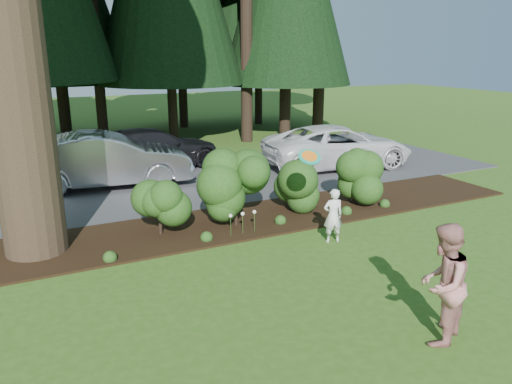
{
  "coord_description": "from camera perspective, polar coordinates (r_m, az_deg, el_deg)",
  "views": [
    {
      "loc": [
        -4.83,
        -7.37,
        4.14
      ],
      "look_at": [
        -0.43,
        1.45,
        1.3
      ],
      "focal_mm": 35.0,
      "sensor_mm": 36.0,
      "label": 1
    }
  ],
  "objects": [
    {
      "name": "mulch_bed",
      "position": [
        12.36,
        -1.93,
        -3.36
      ],
      "size": [
        16.0,
        2.5,
        0.05
      ],
      "primitive_type": "cube",
      "color": "black",
      "rests_on": "ground"
    },
    {
      "name": "lily_cluster",
      "position": [
        11.36,
        -1.54,
        -2.63
      ],
      "size": [
        0.69,
        0.09,
        0.57
      ],
      "color": "#1E4816",
      "rests_on": "ground"
    },
    {
      "name": "child",
      "position": [
        11.08,
        8.8,
        -2.68
      ],
      "size": [
        0.5,
        0.39,
        1.22
      ],
      "primitive_type": "imported",
      "rotation": [
        0.0,
        0.0,
        2.91
      ],
      "color": "white",
      "rests_on": "ground"
    },
    {
      "name": "driveway",
      "position": [
        16.16,
        -8.23,
        1.12
      ],
      "size": [
        22.0,
        6.0,
        0.03
      ],
      "primitive_type": "cube",
      "color": "#38383A",
      "rests_on": "ground"
    },
    {
      "name": "car_silver_wagon",
      "position": [
        15.9,
        -16.71,
        3.53
      ],
      "size": [
        5.27,
        2.38,
        1.68
      ],
      "primitive_type": "imported",
      "rotation": [
        0.0,
        0.0,
        1.45
      ],
      "color": "#A9A9AE",
      "rests_on": "driveway"
    },
    {
      "name": "car_white_suv",
      "position": [
        18.17,
        9.36,
        5.19
      ],
      "size": [
        5.66,
        3.19,
        1.49
      ],
      "primitive_type": "imported",
      "rotation": [
        0.0,
        0.0,
        1.43
      ],
      "color": "silver",
      "rests_on": "driveway"
    },
    {
      "name": "shrub_row",
      "position": [
        12.36,
        1.5,
        0.44
      ],
      "size": [
        6.53,
        1.6,
        1.61
      ],
      "color": "#1E4816",
      "rests_on": "ground"
    },
    {
      "name": "adult",
      "position": [
        7.7,
        20.55,
        -9.84
      ],
      "size": [
        1.1,
        1.01,
        1.81
      ],
      "primitive_type": "imported",
      "rotation": [
        0.0,
        0.0,
        3.62
      ],
      "color": "#A61616",
      "rests_on": "ground"
    },
    {
      "name": "ground",
      "position": [
        9.73,
        6.18,
        -9.19
      ],
      "size": [
        80.0,
        80.0,
        0.0
      ],
      "primitive_type": "plane",
      "color": "#315618",
      "rests_on": "ground"
    },
    {
      "name": "frisbee",
      "position": [
        10.44,
        6.13,
        4.04
      ],
      "size": [
        0.5,
        0.43,
        0.3
      ],
      "color": "#1D9F81",
      "rests_on": "ground"
    },
    {
      "name": "car_dark_suv",
      "position": [
        17.92,
        -11.74,
        4.84
      ],
      "size": [
        5.23,
        2.77,
        1.44
      ],
      "primitive_type": "imported",
      "rotation": [
        0.0,
        0.0,
        1.73
      ],
      "color": "black",
      "rests_on": "driveway"
    }
  ]
}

